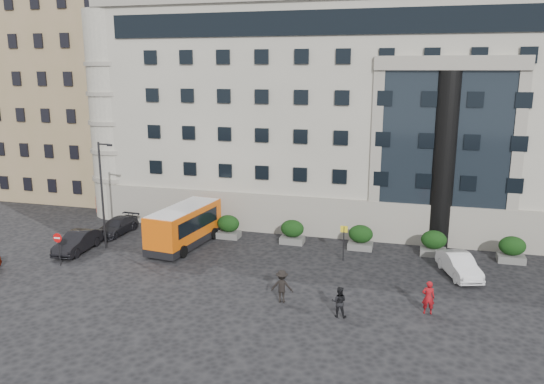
{
  "coord_description": "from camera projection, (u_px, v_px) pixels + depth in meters",
  "views": [
    {
      "loc": [
        9.84,
        -30.11,
        13.11
      ],
      "look_at": [
        0.76,
        3.44,
        5.0
      ],
      "focal_mm": 35.0,
      "sensor_mm": 36.0,
      "label": 1
    }
  ],
  "objects": [
    {
      "name": "ground",
      "position": [
        246.0,
        279.0,
        33.78
      ],
      "size": [
        120.0,
        120.0,
        0.0
      ],
      "primitive_type": "plane",
      "color": "black",
      "rests_on": "ground"
    },
    {
      "name": "civic_building",
      "position": [
        375.0,
        112.0,
        50.89
      ],
      "size": [
        44.0,
        24.0,
        18.0
      ],
      "primitive_type": "cube",
      "color": "#9D998B",
      "rests_on": "ground"
    },
    {
      "name": "entrance_column",
      "position": [
        444.0,
        161.0,
        38.94
      ],
      "size": [
        1.8,
        1.8,
        13.0
      ],
      "primitive_type": "cylinder",
      "color": "black",
      "rests_on": "ground"
    },
    {
      "name": "apartment_near",
      "position": [
        88.0,
        99.0,
        56.42
      ],
      "size": [
        14.0,
        14.0,
        20.0
      ],
      "primitive_type": "cube",
      "color": "#8B7750",
      "rests_on": "ground"
    },
    {
      "name": "apartment_far",
      "position": [
        145.0,
        84.0,
        73.87
      ],
      "size": [
        13.0,
        13.0,
        22.0
      ],
      "primitive_type": "cube",
      "color": "olive",
      "rests_on": "ground"
    },
    {
      "name": "hedge_a",
      "position": [
        228.0,
        226.0,
        41.92
      ],
      "size": [
        1.8,
        1.26,
        1.84
      ],
      "color": "#5C5C59",
      "rests_on": "ground"
    },
    {
      "name": "hedge_b",
      "position": [
        292.0,
        232.0,
        40.6
      ],
      "size": [
        1.8,
        1.26,
        1.84
      ],
      "color": "#5C5C59",
      "rests_on": "ground"
    },
    {
      "name": "hedge_c",
      "position": [
        361.0,
        237.0,
        39.28
      ],
      "size": [
        1.8,
        1.26,
        1.84
      ],
      "color": "#5C5C59",
      "rests_on": "ground"
    },
    {
      "name": "hedge_d",
      "position": [
        434.0,
        243.0,
        37.96
      ],
      "size": [
        1.8,
        1.26,
        1.84
      ],
      "color": "#5C5C59",
      "rests_on": "ground"
    },
    {
      "name": "hedge_e",
      "position": [
        512.0,
        249.0,
        36.63
      ],
      "size": [
        1.8,
        1.26,
        1.84
      ],
      "color": "#5C5C59",
      "rests_on": "ground"
    },
    {
      "name": "street_lamp",
      "position": [
        103.0,
        191.0,
        38.65
      ],
      "size": [
        1.16,
        0.18,
        8.0
      ],
      "color": "#262628",
      "rests_on": "ground"
    },
    {
      "name": "bus_stop_sign",
      "position": [
        344.0,
        237.0,
        36.69
      ],
      "size": [
        0.5,
        0.08,
        2.52
      ],
      "color": "#262628",
      "rests_on": "ground"
    },
    {
      "name": "no_entry_sign",
      "position": [
        58.0,
        243.0,
        35.74
      ],
      "size": [
        0.64,
        0.16,
        2.32
      ],
      "color": "#262628",
      "rests_on": "ground"
    },
    {
      "name": "minibus",
      "position": [
        184.0,
        225.0,
        39.79
      ],
      "size": [
        3.4,
        7.49,
        3.02
      ],
      "rotation": [
        0.0,
        0.0,
        -0.12
      ],
      "color": "#E1580A",
      "rests_on": "ground"
    },
    {
      "name": "red_truck",
      "position": [
        122.0,
        197.0,
        50.13
      ],
      "size": [
        2.63,
        4.83,
        2.48
      ],
      "rotation": [
        0.0,
        0.0,
        -0.13
      ],
      "color": "maroon",
      "rests_on": "ground"
    },
    {
      "name": "parked_car_b",
      "position": [
        78.0,
        242.0,
        38.76
      ],
      "size": [
        1.79,
        4.59,
        1.49
      ],
      "primitive_type": "imported",
      "rotation": [
        0.0,
        0.0,
        0.05
      ],
      "color": "black",
      "rests_on": "ground"
    },
    {
      "name": "parked_car_c",
      "position": [
        117.0,
        226.0,
        43.01
      ],
      "size": [
        2.07,
        4.53,
        1.29
      ],
      "primitive_type": "imported",
      "rotation": [
        0.0,
        0.0,
        -0.06
      ],
      "color": "black",
      "rests_on": "ground"
    },
    {
      "name": "parked_car_d",
      "position": [
        128.0,
        199.0,
        51.81
      ],
      "size": [
        2.49,
        4.91,
        1.33
      ],
      "primitive_type": "imported",
      "rotation": [
        0.0,
        0.0,
        0.06
      ],
      "color": "black",
      "rests_on": "ground"
    },
    {
      "name": "white_taxi",
      "position": [
        459.0,
        265.0,
        34.21
      ],
      "size": [
        2.89,
        4.72,
        1.47
      ],
      "primitive_type": "imported",
      "rotation": [
        0.0,
        0.0,
        0.32
      ],
      "color": "silver",
      "rests_on": "ground"
    },
    {
      "name": "pedestrian_a",
      "position": [
        428.0,
        297.0,
        28.87
      ],
      "size": [
        0.73,
        0.52,
        1.89
      ],
      "primitive_type": "imported",
      "rotation": [
        0.0,
        0.0,
        3.24
      ],
      "color": "maroon",
      "rests_on": "ground"
    },
    {
      "name": "pedestrian_b",
      "position": [
        339.0,
        302.0,
        28.53
      ],
      "size": [
        0.85,
        0.67,
        1.72
      ],
      "primitive_type": "imported",
      "rotation": [
        0.0,
        0.0,
        3.17
      ],
      "color": "black",
      "rests_on": "ground"
    },
    {
      "name": "pedestrian_c",
      "position": [
        282.0,
        286.0,
        30.31
      ],
      "size": [
        1.3,
        0.82,
        1.92
      ],
      "primitive_type": "imported",
      "rotation": [
        0.0,
        0.0,
        3.23
      ],
      "color": "black",
      "rests_on": "ground"
    }
  ]
}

